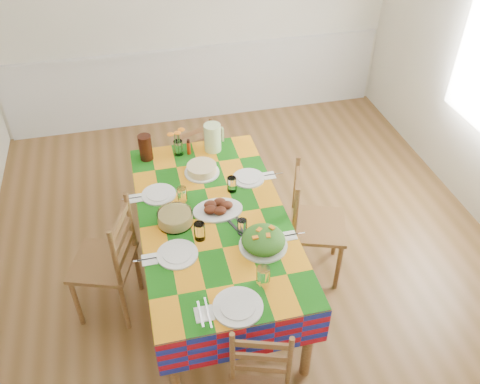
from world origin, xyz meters
The scene contains 21 objects.
room centered at (0.00, 0.00, 1.35)m, with size 4.58×5.08×2.78m.
wainscot centered at (0.00, 2.48, 0.49)m, with size 4.41×0.06×0.92m.
dining_table centered at (-0.34, -0.23, 0.70)m, with size 1.08×2.01×0.78m.
setting_near_head centered at (-0.29, -1.04, 0.82)m, with size 0.51×0.34×0.15m.
setting_left_near centered at (-0.59, -0.52, 0.81)m, with size 0.51×0.31×0.14m.
setting_left_far centered at (-0.64, 0.06, 0.81)m, with size 0.49×0.29×0.13m.
setting_right_near centered at (-0.07, -0.53, 0.81)m, with size 0.47×0.27×0.12m.
setting_right_far centered at (-0.03, 0.10, 0.81)m, with size 0.49×0.28×0.12m.
meat_platter centered at (-0.29, -0.19, 0.81)m, with size 0.37×0.27×0.07m.
salad_platter centered at (-0.06, -0.62, 0.84)m, with size 0.34×0.34×0.14m.
pasta_bowl centered at (-0.62, -0.24, 0.83)m, with size 0.26×0.26×0.09m.
cake centered at (-0.32, 0.31, 0.82)m, with size 0.29×0.29×0.08m.
serving_utensils centered at (-0.19, -0.36, 0.79)m, with size 0.14×0.32×0.01m.
flower_vase centered at (-0.47, 0.62, 0.89)m, with size 0.16×0.13×0.25m.
hot_sauce centered at (-0.38, 0.60, 0.85)m, with size 0.03×0.03×0.14m, color #B3310E.
green_pitcher centered at (-0.17, 0.62, 0.91)m, with size 0.15×0.15×0.25m, color #D0EFA9.
tea_pitcher centered at (-0.74, 0.62, 0.90)m, with size 0.11×0.11×0.23m, color black.
name_card centered at (-0.36, -1.18, 0.79)m, with size 0.08×0.03×0.02m, color white.
chair_far centered at (-0.32, 1.04, 0.43)m, with size 0.50×0.49×0.88m.
chair_left centered at (-1.14, -0.25, 0.50)m, with size 0.56×0.57×1.02m.
chair_right centered at (0.47, -0.22, 0.51)m, with size 0.56×0.57×1.03m.
Camera 1 is at (-0.79, -2.99, 3.29)m, focal length 38.00 mm.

